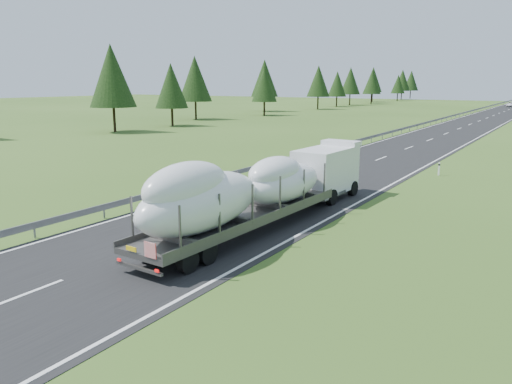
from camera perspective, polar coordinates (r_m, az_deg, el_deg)
The scene contains 6 objects.
ground at distance 18.61m, azimuth -25.01°, elevation -10.66°, with size 400.00×400.00×0.00m, color #35541C.
road_surface at distance 110.09m, azimuth 24.96°, elevation 7.71°, with size 10.00×400.00×0.02m, color black.
guardrail at distance 110.83m, azimuth 22.25°, elevation 8.27°, with size 0.10×400.00×0.76m.
tree_line_left at distance 125.31m, azimuth 4.41°, elevation 12.49°, with size 15.22×244.01×12.19m.
boat_truck at distance 23.89m, azimuth 0.59°, elevation 0.66°, with size 2.99×18.04×3.94m.
distant_van at distance 161.28m, azimuth 27.16°, elevation 8.91°, with size 2.41×5.22×1.45m, color white.
Camera 1 is at (14.83, -8.86, 6.94)m, focal length 35.00 mm.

